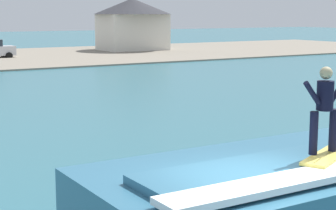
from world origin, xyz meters
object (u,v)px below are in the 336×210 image
(house_gabled_white, at_px, (132,20))
(surfer, at_px, (325,105))
(wave_crest, at_px, (296,193))
(surfboard, at_px, (330,154))

(house_gabled_white, bearing_deg, surfer, -114.25)
(wave_crest, distance_m, house_gabled_white, 55.56)
(wave_crest, xyz_separation_m, surfboard, (0.33, -0.55, 0.88))
(surfboard, bearing_deg, house_gabled_white, 65.91)
(surfer, bearing_deg, house_gabled_white, 65.75)
(surfboard, xyz_separation_m, house_gabled_white, (22.80, 50.99, 1.93))
(wave_crest, relative_size, surfboard, 4.15)
(wave_crest, bearing_deg, surfer, -68.42)
(wave_crest, height_order, house_gabled_white, house_gabled_white)
(wave_crest, relative_size, house_gabled_white, 0.96)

